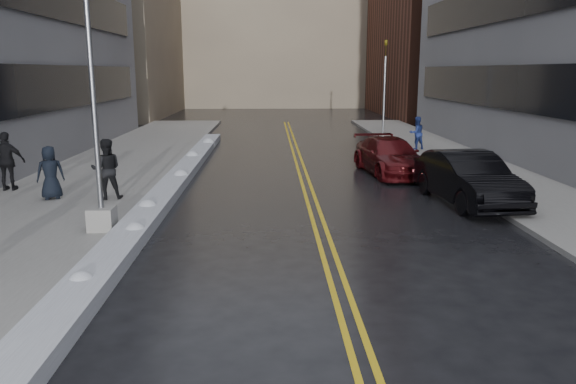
{
  "coord_description": "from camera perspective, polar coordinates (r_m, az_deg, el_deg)",
  "views": [
    {
      "loc": [
        1.13,
        -12.39,
        4.26
      ],
      "look_at": [
        1.57,
        1.23,
        1.3
      ],
      "focal_mm": 35.0,
      "sensor_mm": 36.0,
      "label": 1
    }
  ],
  "objects": [
    {
      "name": "lane_line_left",
      "position": [
        22.83,
        1.26,
        1.5
      ],
      "size": [
        0.12,
        50.0,
        0.01
      ],
      "primitive_type": "cube",
      "color": "gold",
      "rests_on": "ground"
    },
    {
      "name": "building_west_far",
      "position": [
        58.98,
        -18.99,
        16.22
      ],
      "size": [
        14.0,
        22.0,
        18.0
      ],
      "primitive_type": "cube",
      "color": "gray",
      "rests_on": "ground"
    },
    {
      "name": "traffic_signal",
      "position": [
        37.14,
        9.78,
        10.76
      ],
      "size": [
        0.16,
        0.2,
        6.0
      ],
      "color": "gray",
      "rests_on": "sidewalk_east"
    },
    {
      "name": "building_far",
      "position": [
        72.71,
        -1.2,
        17.57
      ],
      "size": [
        36.0,
        16.0,
        22.0
      ],
      "primitive_type": "cube",
      "color": "gray",
      "rests_on": "ground"
    },
    {
      "name": "pedestrian_east",
      "position": [
        30.64,
        12.93,
        5.86
      ],
      "size": [
        1.01,
        0.89,
        1.73
      ],
      "primitive_type": "imported",
      "rotation": [
        0.0,
        0.0,
        3.47
      ],
      "color": "navy",
      "rests_on": "sidewalk_east"
    },
    {
      "name": "ground",
      "position": [
        13.15,
        -6.71,
        -6.73
      ],
      "size": [
        160.0,
        160.0,
        0.0
      ],
      "primitive_type": "plane",
      "color": "black",
      "rests_on": "ground"
    },
    {
      "name": "car_black",
      "position": [
        19.01,
        17.77,
        1.32
      ],
      "size": [
        2.36,
        5.31,
        1.69
      ],
      "primitive_type": "imported",
      "rotation": [
        0.0,
        0.0,
        0.11
      ],
      "color": "black",
      "rests_on": "ground"
    },
    {
      "name": "lamppost",
      "position": [
        15.16,
        -18.9,
        5.05
      ],
      "size": [
        0.65,
        0.65,
        7.62
      ],
      "color": "gray",
      "rests_on": "sidewalk_west"
    },
    {
      "name": "sidewalk_east",
      "position": [
        24.45,
        19.48,
        1.69
      ],
      "size": [
        4.0,
        50.0,
        0.15
      ],
      "primitive_type": "cube",
      "color": "gray",
      "rests_on": "ground"
    },
    {
      "name": "pedestrian_b",
      "position": [
        19.1,
        -17.97,
        2.23
      ],
      "size": [
        1.1,
        0.95,
        1.97
      ],
      "primitive_type": "imported",
      "rotation": [
        0.0,
        0.0,
        3.37
      ],
      "color": "black",
      "rests_on": "sidewalk_west"
    },
    {
      "name": "snow_ridge",
      "position": [
        21.1,
        -11.57,
        0.83
      ],
      "size": [
        0.9,
        30.0,
        0.34
      ],
      "primitive_type": "cube",
      "color": "silver",
      "rests_on": "ground"
    },
    {
      "name": "fire_hydrant",
      "position": [
        24.02,
        17.33,
        2.81
      ],
      "size": [
        0.26,
        0.26,
        0.73
      ],
      "color": "maroon",
      "rests_on": "sidewalk_east"
    },
    {
      "name": "pedestrian_d",
      "position": [
        21.79,
        -26.62,
        2.81
      ],
      "size": [
        1.21,
        0.53,
        2.05
      ],
      "primitive_type": "imported",
      "rotation": [
        0.0,
        0.0,
        3.16
      ],
      "color": "black",
      "rests_on": "sidewalk_west"
    },
    {
      "name": "pedestrian_c",
      "position": [
        19.74,
        -23.0,
        1.83
      ],
      "size": [
        1.01,
        0.86,
        1.75
      ],
      "primitive_type": "imported",
      "rotation": [
        0.0,
        0.0,
        3.56
      ],
      "color": "black",
      "rests_on": "sidewalk_west"
    },
    {
      "name": "lane_line_right",
      "position": [
        22.84,
        2.01,
        1.51
      ],
      "size": [
        0.12,
        50.0,
        0.01
      ],
      "primitive_type": "cube",
      "color": "gold",
      "rests_on": "ground"
    },
    {
      "name": "sidewalk_west",
      "position": [
        23.8,
        -18.62,
        1.48
      ],
      "size": [
        5.5,
        50.0,
        0.15
      ],
      "primitive_type": "cube",
      "color": "gray",
      "rests_on": "ground"
    },
    {
      "name": "car_maroon",
      "position": [
        23.84,
        10.32,
        3.59
      ],
      "size": [
        2.71,
        5.38,
        1.5
      ],
      "primitive_type": "imported",
      "rotation": [
        0.0,
        0.0,
        0.12
      ],
      "color": "#440B0D",
      "rests_on": "ground"
    }
  ]
}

